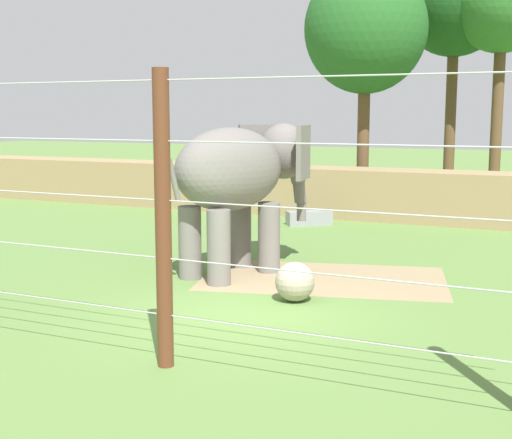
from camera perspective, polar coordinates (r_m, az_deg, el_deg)
The scene contains 9 objects.
ground_plane at distance 12.28m, azimuth -1.00°, elevation -7.79°, with size 120.00×120.00×0.00m, color #5B7F3D.
dirt_patch at distance 15.07m, azimuth 5.47°, elevation -4.73°, with size 5.06×3.07×0.01m, color #937F5B.
embankment_wall at distance 23.52m, azimuth 11.98°, elevation 1.92°, with size 36.00×1.80×1.63m, color #997F56.
elephant at distance 15.24m, azimuth -1.25°, elevation 3.59°, with size 2.40×4.23×3.23m.
enrichment_ball at distance 13.16m, azimuth 3.15°, elevation -5.03°, with size 0.74×0.74×0.74m, color tan.
cable_fence at distance 9.58m, azimuth -7.73°, elevation -0.06°, with size 10.99×0.22×4.04m.
feed_trough at distance 22.15m, azimuth 4.30°, elevation 0.12°, with size 1.41×1.26×0.44m.
tree_far_left at distance 26.46m, azimuth 8.82°, elevation 14.86°, with size 4.39×4.39×8.76m.
tree_behind_wall at distance 29.77m, azimuth 19.25°, elevation 16.30°, with size 3.92×3.92×9.86m.
Camera 1 is at (5.11, -10.62, 3.45)m, focal length 49.68 mm.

